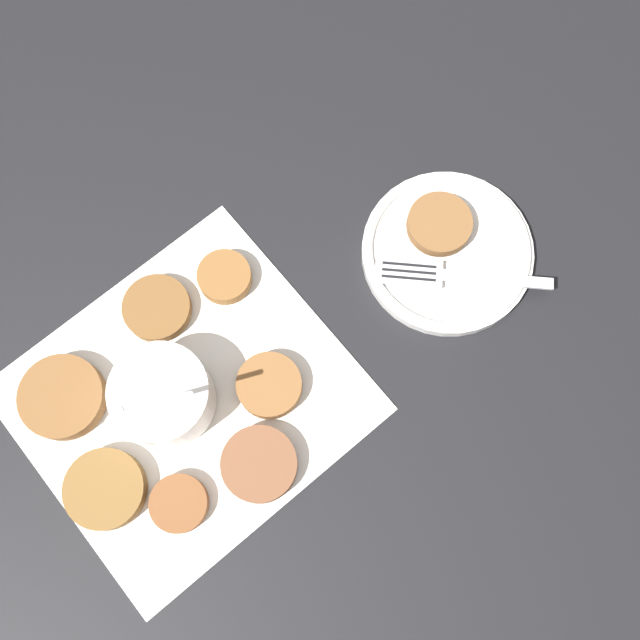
% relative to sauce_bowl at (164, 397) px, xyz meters
% --- Properties ---
extents(ground_plane, '(4.00, 4.00, 0.00)m').
position_rel_sauce_bowl_xyz_m(ground_plane, '(0.01, 0.02, -0.03)').
color(ground_plane, black).
extents(napkin, '(0.36, 0.35, 0.00)m').
position_rel_sauce_bowl_xyz_m(napkin, '(-0.02, 0.01, -0.03)').
color(napkin, white).
rests_on(napkin, ground_plane).
extents(sauce_bowl, '(0.10, 0.10, 0.12)m').
position_rel_sauce_bowl_xyz_m(sauce_bowl, '(0.00, 0.00, 0.00)').
color(sauce_bowl, white).
rests_on(sauce_bowl, napkin).
extents(fritter_0, '(0.07, 0.07, 0.02)m').
position_rel_sauce_bowl_xyz_m(fritter_0, '(-0.03, -0.09, -0.02)').
color(fritter_0, brown).
rests_on(fritter_0, napkin).
extents(fritter_1, '(0.07, 0.07, 0.02)m').
position_rel_sauce_bowl_xyz_m(fritter_1, '(-0.10, 0.04, -0.02)').
color(fritter_1, brown).
rests_on(fritter_1, napkin).
extents(fritter_2, '(0.07, 0.07, 0.02)m').
position_rel_sauce_bowl_xyz_m(fritter_2, '(-0.05, 0.10, -0.02)').
color(fritter_2, brown).
rests_on(fritter_2, napkin).
extents(fritter_3, '(0.08, 0.08, 0.02)m').
position_rel_sauce_bowl_xyz_m(fritter_3, '(0.09, -0.05, -0.02)').
color(fritter_3, brown).
rests_on(fritter_3, napkin).
extents(fritter_4, '(0.06, 0.06, 0.02)m').
position_rel_sauce_bowl_xyz_m(fritter_4, '(-0.11, -0.09, -0.02)').
color(fritter_4, brown).
rests_on(fritter_4, napkin).
extents(fritter_5, '(0.06, 0.06, 0.01)m').
position_rel_sauce_bowl_xyz_m(fritter_5, '(0.03, 0.10, -0.02)').
color(fritter_5, brown).
rests_on(fritter_5, napkin).
extents(fritter_6, '(0.08, 0.08, 0.02)m').
position_rel_sauce_bowl_xyz_m(fritter_6, '(0.09, 0.05, -0.02)').
color(fritter_6, brown).
rests_on(fritter_6, napkin).
extents(serving_plate, '(0.18, 0.18, 0.02)m').
position_rel_sauce_bowl_xyz_m(serving_plate, '(-0.33, -0.00, -0.02)').
color(serving_plate, white).
rests_on(serving_plate, ground_plane).
extents(fritter_on_plate, '(0.07, 0.07, 0.01)m').
position_rel_sauce_bowl_xyz_m(fritter_on_plate, '(-0.33, -0.03, -0.00)').
color(fritter_on_plate, brown).
rests_on(fritter_on_plate, serving_plate).
extents(fork, '(0.16, 0.12, 0.00)m').
position_rel_sauce_bowl_xyz_m(fork, '(-0.31, 0.02, -0.01)').
color(fork, silver).
rests_on(fork, serving_plate).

